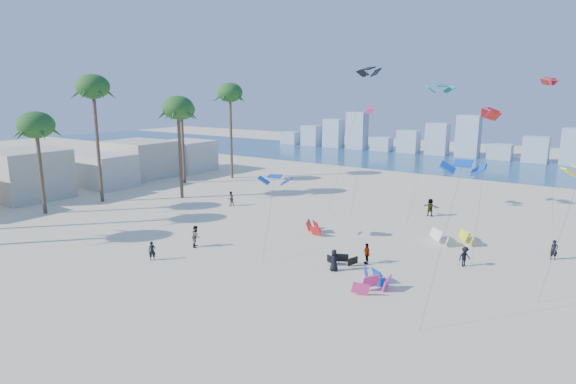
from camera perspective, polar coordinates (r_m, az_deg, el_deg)
The scene contains 10 objects.
ground at distance 33.71m, azimuth -20.54°, elevation -11.62°, with size 220.00×220.00×0.00m, color beige.
ocean at distance 93.70m, azimuth 18.35°, elevation 3.41°, with size 220.00×220.00×0.00m, color navy.
kitesurfer_near at distance 39.05m, azimuth -16.05°, elevation -6.84°, with size 0.56×0.37×1.53m, color black.
kitesurfer_mid at distance 41.42m, azimuth -11.01°, elevation -5.26°, with size 0.90×0.70×1.86m, color gray.
kitesurfers_far at distance 45.33m, azimuth 11.45°, elevation -3.84°, with size 33.82×20.50×1.91m.
grounded_kites at distance 39.53m, azimuth 11.59°, elevation -6.84°, with size 15.14×17.40×1.00m.
flying_kites at distance 41.46m, azimuth 20.76°, elevation 8.26°, with size 34.23×35.73×16.05m.
palm_row at distance 58.99m, azimuth -21.26°, elevation 9.57°, with size 10.79×44.80×15.04m.
beachfront_buildings at distance 71.42m, azimuth -22.59°, elevation 2.74°, with size 11.50×43.00×6.00m.
distant_skyline at distance 103.21m, azimuth 19.44°, elevation 5.81°, with size 85.00×3.00×8.40m.
Camera 1 is at (25.94, -17.08, 13.10)m, focal length 29.53 mm.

